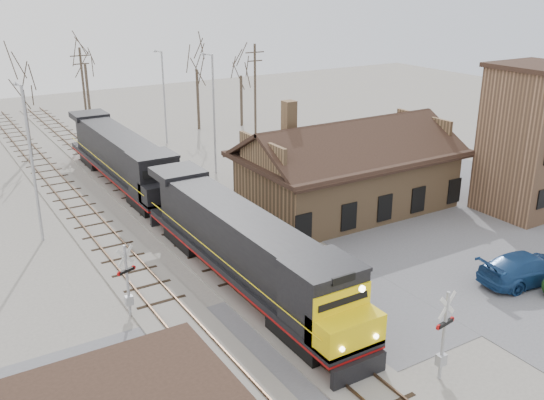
% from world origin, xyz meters
% --- Properties ---
extents(ground, '(140.00, 140.00, 0.00)m').
position_xyz_m(ground, '(0.00, 0.00, 0.00)').
color(ground, gray).
rests_on(ground, ground).
extents(road, '(60.00, 9.00, 0.03)m').
position_xyz_m(road, '(0.00, 0.00, 0.01)').
color(road, '#5B5B60').
rests_on(road, ground).
extents(parking_lot, '(22.00, 26.00, 0.03)m').
position_xyz_m(parking_lot, '(18.00, 4.00, 0.02)').
color(parking_lot, '#5B5B60').
rests_on(parking_lot, ground).
extents(track_main, '(3.40, 90.00, 0.24)m').
position_xyz_m(track_main, '(0.00, 15.00, 0.07)').
color(track_main, gray).
rests_on(track_main, ground).
extents(track_siding, '(3.40, 90.00, 0.24)m').
position_xyz_m(track_siding, '(-4.50, 15.00, 0.07)').
color(track_siding, gray).
rests_on(track_siding, ground).
extents(depot, '(15.20, 9.31, 7.90)m').
position_xyz_m(depot, '(11.99, 12.00, 2.41)').
color(depot, '#916F4B').
rests_on(depot, ground).
extents(signal_tower, '(6.00, 5.40, 10.30)m').
position_xyz_m(signal_tower, '(22.39, 5.00, 5.08)').
color(signal_tower, '#996D4E').
rests_on(signal_tower, ground).
extents(locomotive_lead, '(2.92, 19.55, 4.34)m').
position_xyz_m(locomotive_lead, '(0.00, 5.02, 2.28)').
color(locomotive_lead, black).
rests_on(locomotive_lead, ground).
extents(locomotive_trailing, '(2.92, 19.55, 4.11)m').
position_xyz_m(locomotive_trailing, '(0.00, 24.85, 2.28)').
color(locomotive_trailing, black).
rests_on(locomotive_trailing, ground).
extents(crossbuck_near, '(1.15, 0.30, 4.03)m').
position_xyz_m(crossbuck_near, '(2.99, -5.70, 1.90)').
color(crossbuck_near, '#A5A8AD').
rests_on(crossbuck_near, ground).
extents(crossbuck_far, '(1.04, 0.44, 3.77)m').
position_xyz_m(crossbuck_far, '(-6.22, 5.75, 1.79)').
color(crossbuck_far, '#A5A8AD').
rests_on(crossbuck_far, ground).
extents(parked_car, '(5.95, 3.01, 1.66)m').
position_xyz_m(parked_car, '(13.30, -2.06, 0.83)').
color(parked_car, navy).
rests_on(parked_car, ground).
extents(streetlight_a, '(0.25, 2.04, 9.78)m').
position_xyz_m(streetlight_a, '(-7.89, 17.55, 5.44)').
color(streetlight_a, '#A5A8AD').
rests_on(streetlight_a, ground).
extents(streetlight_b, '(0.25, 2.04, 9.89)m').
position_xyz_m(streetlight_b, '(7.74, 24.49, 5.49)').
color(streetlight_b, '#A5A8AD').
rests_on(streetlight_b, ground).
extents(streetlight_c, '(0.25, 2.04, 9.04)m').
position_xyz_m(streetlight_c, '(7.96, 35.90, 5.05)').
color(streetlight_c, '#A5A8AD').
rests_on(streetlight_c, ground).
extents(utility_pole_b, '(2.00, 0.24, 9.13)m').
position_xyz_m(utility_pole_b, '(1.92, 42.15, 4.78)').
color(utility_pole_b, '#382D23').
rests_on(utility_pole_b, ground).
extents(utility_pole_c, '(2.00, 0.24, 9.69)m').
position_xyz_m(utility_pole_c, '(15.62, 31.26, 5.07)').
color(utility_pole_c, '#382D23').
rests_on(utility_pole_c, ground).
extents(tree_b, '(4.18, 4.18, 10.24)m').
position_xyz_m(tree_b, '(-4.70, 37.30, 7.29)').
color(tree_b, '#382D23').
rests_on(tree_b, ground).
extents(tree_c, '(4.37, 4.37, 10.70)m').
position_xyz_m(tree_c, '(4.39, 50.19, 7.62)').
color(tree_c, '#382D23').
rests_on(tree_c, ground).
extents(tree_d, '(4.28, 4.28, 10.49)m').
position_xyz_m(tree_d, '(13.31, 39.63, 7.47)').
color(tree_d, '#382D23').
rests_on(tree_d, ground).
extents(tree_e, '(3.70, 3.70, 9.07)m').
position_xyz_m(tree_e, '(18.10, 38.66, 6.45)').
color(tree_e, '#382D23').
rests_on(tree_e, ground).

